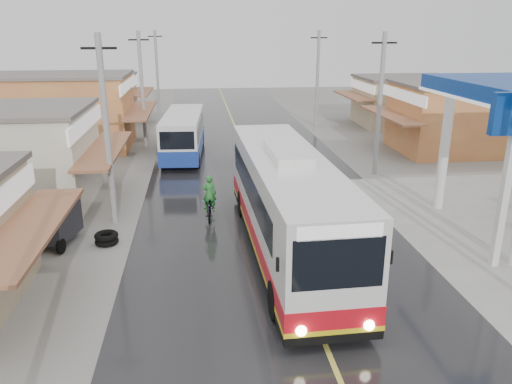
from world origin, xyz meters
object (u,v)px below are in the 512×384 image
cyclist (210,204)px  second_bus (183,134)px  coach_bus (286,203)px  tyre_stack (107,238)px  tricycle_near (55,221)px

cyclist → second_bus: bearing=99.3°
coach_bus → second_bus: coach_bus is taller
tyre_stack → second_bus: bearing=78.7°
second_bus → cyclist: size_ratio=4.22×
cyclist → tyre_stack: size_ratio=2.22×
coach_bus → cyclist: size_ratio=6.29×
coach_bus → second_bus: (-4.14, 15.42, -0.41)m
second_bus → tricycle_near: second_bus is taller
coach_bus → second_bus: size_ratio=1.49×
tricycle_near → tyre_stack: tricycle_near is taller
coach_bus → tyre_stack: size_ratio=13.97×
tricycle_near → tyre_stack: size_ratio=2.64×
coach_bus → tricycle_near: (-8.89, 1.77, -0.98)m
coach_bus → tyre_stack: 7.29m
coach_bus → tricycle_near: bearing=167.4°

